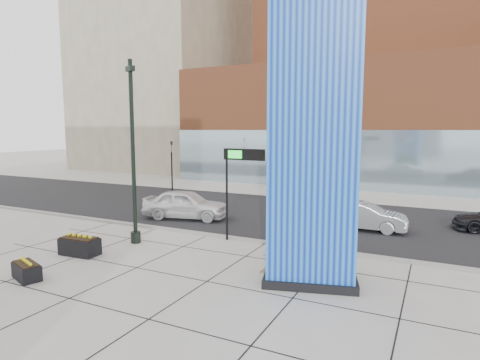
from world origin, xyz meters
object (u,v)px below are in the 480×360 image
at_px(lamp_post, 134,170).
at_px(public_art_sculpture, 299,234).
at_px(overhead_street_sign, 241,162).
at_px(blue_pylon, 313,136).
at_px(concrete_bollard, 68,247).
at_px(car_silver_mid, 364,216).
at_px(car_white_west, 186,205).

relative_size(lamp_post, public_art_sculpture, 1.45).
relative_size(public_art_sculpture, overhead_street_sign, 1.32).
bearing_deg(overhead_street_sign, blue_pylon, -36.78).
relative_size(concrete_bollard, car_silver_mid, 0.16).
bearing_deg(concrete_bollard, public_art_sculpture, 12.26).
xyz_separation_m(overhead_street_sign, car_white_west, (-4.90, 2.85, -2.78)).
height_order(lamp_post, car_white_west, lamp_post).
height_order(concrete_bollard, car_silver_mid, car_silver_mid).
height_order(public_art_sculpture, concrete_bollard, public_art_sculpture).
height_order(concrete_bollard, overhead_street_sign, overhead_street_sign).
height_order(blue_pylon, concrete_bollard, blue_pylon).
relative_size(public_art_sculpture, car_white_west, 1.15).
xyz_separation_m(blue_pylon, car_silver_mid, (0.31, 8.28, -4.13)).
bearing_deg(overhead_street_sign, car_white_west, 153.00).
relative_size(blue_pylon, public_art_sculpture, 1.80).
bearing_deg(car_silver_mid, car_white_west, 99.98).
bearing_deg(blue_pylon, car_silver_mid, 72.36).
height_order(public_art_sculpture, overhead_street_sign, public_art_sculpture).
distance_m(overhead_street_sign, car_silver_mid, 7.18).
bearing_deg(car_white_west, lamp_post, 174.72).
bearing_deg(car_white_west, concrete_bollard, 162.19).
bearing_deg(concrete_bollard, lamp_post, 62.97).
bearing_deg(concrete_bollard, car_silver_mid, 43.35).
bearing_deg(blue_pylon, overhead_street_sign, 124.55).
height_order(lamp_post, concrete_bollard, lamp_post).
relative_size(overhead_street_sign, car_silver_mid, 1.01).
bearing_deg(lamp_post, overhead_street_sign, 28.16).
distance_m(public_art_sculpture, concrete_bollard, 9.36).
height_order(public_art_sculpture, car_silver_mid, public_art_sculpture).
xyz_separation_m(blue_pylon, car_white_west, (-9.17, 6.43, -4.00)).
distance_m(lamp_post, public_art_sculpture, 8.01).
relative_size(car_white_west, car_silver_mid, 1.15).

